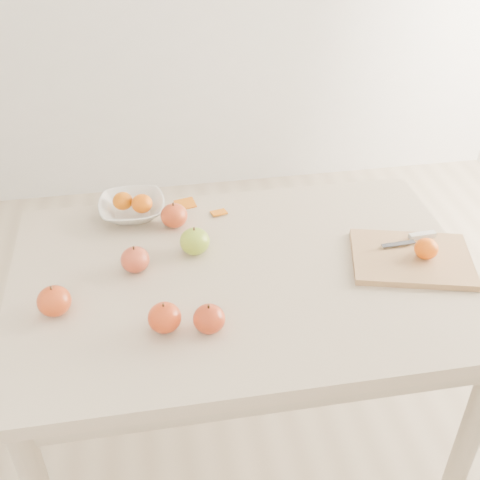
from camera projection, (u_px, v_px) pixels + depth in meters
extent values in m
plane|color=#C6B293|center=(243.00, 449.00, 2.00)|extent=(3.50, 3.50, 0.00)
cube|color=beige|center=(243.00, 279.00, 1.57)|extent=(1.20, 0.80, 0.04)
cylinder|color=#BCAA8E|center=(65.00, 320.00, 1.99)|extent=(0.06, 0.06, 0.71)
cylinder|color=#BCAA8E|center=(376.00, 284.00, 2.14)|extent=(0.06, 0.06, 0.71)
cylinder|color=#BCAA8E|center=(465.00, 447.00, 1.59)|extent=(0.06, 0.06, 0.71)
cube|color=tan|center=(412.00, 258.00, 1.59)|extent=(0.36, 0.30, 0.02)
ellipsoid|color=#C85507|center=(426.00, 249.00, 1.57)|extent=(0.06, 0.06, 0.05)
imported|color=white|center=(132.00, 208.00, 1.77)|extent=(0.19, 0.19, 0.05)
ellipsoid|color=#CB5A07|center=(123.00, 201.00, 1.76)|extent=(0.06, 0.06, 0.05)
ellipsoid|color=#DA5907|center=(142.00, 203.00, 1.75)|extent=(0.06, 0.06, 0.05)
cube|color=#C9610E|center=(185.00, 205.00, 1.82)|extent=(0.07, 0.06, 0.01)
cube|color=orange|center=(219.00, 213.00, 1.79)|extent=(0.05, 0.04, 0.01)
cube|color=white|center=(422.00, 235.00, 1.65)|extent=(0.08, 0.02, 0.01)
cube|color=#36373D|center=(398.00, 244.00, 1.62)|extent=(0.10, 0.02, 0.00)
ellipsoid|color=#609B1A|center=(195.00, 241.00, 1.61)|extent=(0.08, 0.08, 0.07)
ellipsoid|color=maroon|center=(174.00, 216.00, 1.72)|extent=(0.08, 0.08, 0.07)
ellipsoid|color=#9E1207|center=(165.00, 318.00, 1.37)|extent=(0.08, 0.08, 0.07)
ellipsoid|color=maroon|center=(209.00, 319.00, 1.37)|extent=(0.07, 0.07, 0.07)
ellipsoid|color=maroon|center=(54.00, 301.00, 1.42)|extent=(0.08, 0.08, 0.07)
ellipsoid|color=maroon|center=(135.00, 260.00, 1.55)|extent=(0.08, 0.08, 0.07)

